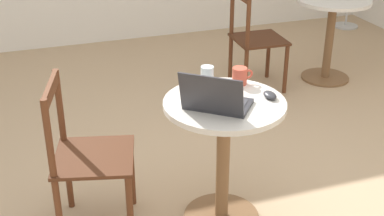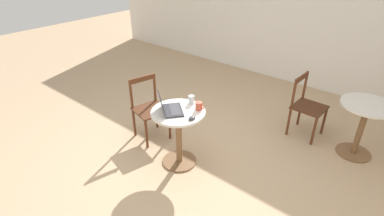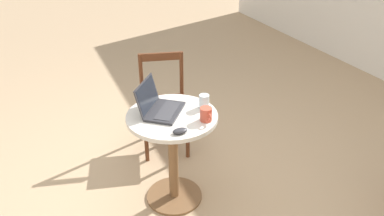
{
  "view_description": "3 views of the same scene",
  "coord_description": "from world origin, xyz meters",
  "views": [
    {
      "loc": [
        -0.9,
        -2.41,
        1.94
      ],
      "look_at": [
        -0.03,
        0.11,
        0.63
      ],
      "focal_mm": 50.0,
      "sensor_mm": 36.0,
      "label": 1
    },
    {
      "loc": [
        2.12,
        -2.33,
        2.48
      ],
      "look_at": [
        0.04,
        0.19,
        0.65
      ],
      "focal_mm": 28.0,
      "sensor_mm": 36.0,
      "label": 2
    },
    {
      "loc": [
        2.2,
        -0.87,
        2.05
      ],
      "look_at": [
        -0.09,
        0.12,
        0.67
      ],
      "focal_mm": 35.0,
      "sensor_mm": 36.0,
      "label": 3
    }
  ],
  "objects": [
    {
      "name": "mug",
      "position": [
        0.24,
        0.08,
        0.8
      ],
      "size": [
        0.12,
        0.08,
        0.1
      ],
      "color": "#C64C38",
      "rests_on": "cafe_table_near"
    },
    {
      "name": "mouse",
      "position": [
        0.31,
        -0.14,
        0.76
      ],
      "size": [
        0.06,
        0.1,
        0.03
      ],
      "color": "#2D2D33",
      "rests_on": "cafe_table_near"
    },
    {
      "name": "drinking_glass",
      "position": [
        0.07,
        0.14,
        0.8
      ],
      "size": [
        0.07,
        0.07,
        0.1
      ],
      "color": "silver",
      "rests_on": "cafe_table_near"
    },
    {
      "name": "laptop",
      "position": [
        -0.0,
        -0.17,
        0.79
      ],
      "size": [
        0.41,
        0.41,
        0.22
      ],
      "color": "#2D2D33",
      "rests_on": "cafe_table_near"
    },
    {
      "name": "ground_plane",
      "position": [
        0.0,
        0.0,
        0.0
      ],
      "size": [
        16.0,
        16.0,
        0.0
      ],
      "primitive_type": "plane",
      "color": "tan"
    },
    {
      "name": "cafe_table_near",
      "position": [
        0.07,
        -0.1,
        0.53
      ],
      "size": [
        0.64,
        0.64,
        0.75
      ],
      "color": "brown",
      "rests_on": "ground_plane"
    },
    {
      "name": "chair_near_left",
      "position": [
        -0.64,
        0.08,
        0.45
      ],
      "size": [
        0.51,
        0.51,
        0.88
      ],
      "color": "#562D19",
      "rests_on": "ground_plane"
    }
  ]
}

